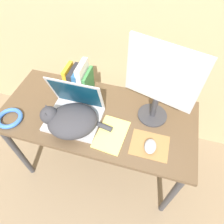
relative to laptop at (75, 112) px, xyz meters
name	(u,v)px	position (x,y,z in m)	size (l,w,h in m)	color
ground_plane	(91,194)	(0.13, -0.24, -0.80)	(12.00, 12.00, 0.00)	#847056
desk	(98,123)	(0.13, 0.05, -0.14)	(1.28, 0.59, 0.75)	brown
laptop	(75,112)	(0.00, 0.00, 0.00)	(0.33, 0.27, 0.28)	#B7B7BC
cat	(70,120)	(0.01, -0.08, 0.02)	(0.43, 0.35, 0.15)	#333338
external_monitor	(161,82)	(0.47, 0.14, 0.24)	(0.40, 0.19, 0.52)	#333338
mousepad	(150,145)	(0.49, -0.08, -0.05)	(0.22, 0.18, 0.00)	olive
computer_mouse	(150,146)	(0.50, -0.10, -0.03)	(0.07, 0.10, 0.03)	#99999E
book_row	(79,80)	(-0.05, 0.23, 0.05)	(0.16, 0.17, 0.24)	gold
cable_coil	(10,118)	(-0.39, -0.13, -0.04)	(0.16, 0.16, 0.03)	blue
notepad	(111,134)	(0.26, -0.07, -0.05)	(0.19, 0.26, 0.01)	#E5DB6B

